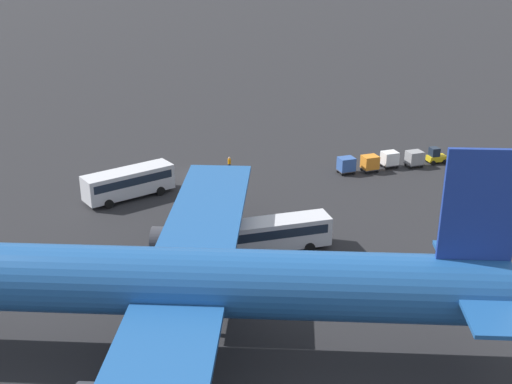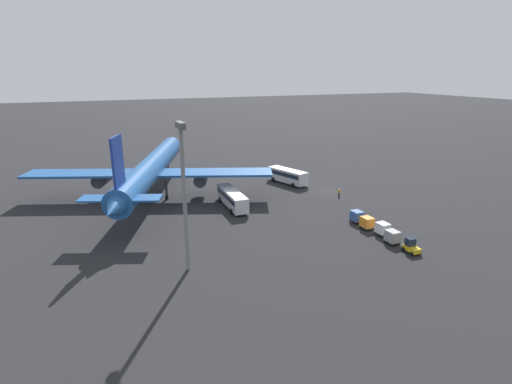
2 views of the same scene
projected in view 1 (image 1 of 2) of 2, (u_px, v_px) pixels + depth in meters
The scene contains 10 objects.
ground_plane at pixel (197, 175), 78.86m from camera, with size 600.00×600.00×0.00m, color #232326.
airplane at pixel (158, 282), 43.10m from camera, with size 53.17×47.07×15.76m.
shuttle_bus_near at pixel (129, 181), 71.44m from camera, with size 10.54×5.91×3.26m.
shuttle_bus_far at pixel (269, 233), 59.32m from camera, with size 11.74×3.24×3.15m.
baggage_tug at pixel (436, 156), 82.52m from camera, with size 2.43×1.67×2.10m.
worker_person at pixel (229, 164), 80.07m from camera, with size 0.38×0.38×1.74m.
cargo_cart_grey at pixel (414, 158), 81.10m from camera, with size 2.04×1.74×2.06m.
cargo_cart_white at pixel (390, 158), 80.89m from camera, with size 2.04×1.74×2.06m.
cargo_cart_orange at pixel (370, 163), 79.47m from camera, with size 2.04×1.74×2.06m.
cargo_cart_blue at pixel (346, 164), 78.85m from camera, with size 2.04×1.74×2.06m.
Camera 1 is at (15.74, 72.48, 27.85)m, focal length 45.00 mm.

